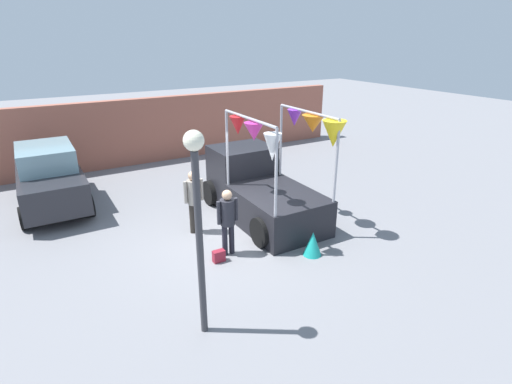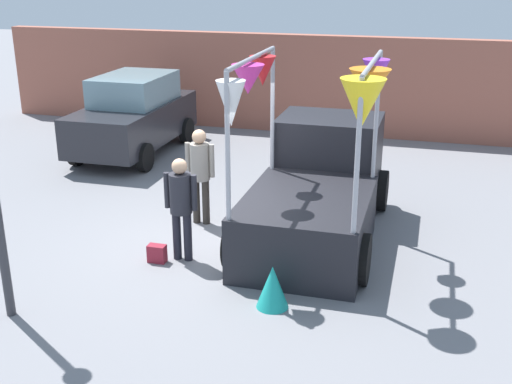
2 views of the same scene
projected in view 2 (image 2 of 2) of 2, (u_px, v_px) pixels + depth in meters
The scene contains 8 objects.
ground_plane at pixel (221, 245), 10.53m from camera, with size 60.00×60.00×0.00m, color slate.
vendor_truck at pixel (319, 183), 10.77m from camera, with size 2.42×4.11×3.10m.
parked_car at pixel (134, 115), 15.33m from camera, with size 1.88×4.00×1.88m.
person_customer at pixel (181, 200), 9.72m from camera, with size 0.53×0.34×1.64m.
person_vendor at pixel (200, 167), 11.10m from camera, with size 0.53×0.34×1.71m.
handbag at pixel (157, 254), 9.91m from camera, with size 0.28×0.16×0.28m, color maroon.
brick_boundary_wall at pixel (313, 85), 17.12m from camera, with size 18.00×0.36×2.60m, color #9E5947.
folded_kite_bundle_teal at pixel (272, 287), 8.56m from camera, with size 0.44×0.44×0.60m, color teal.
Camera 2 is at (3.15, -9.10, 4.39)m, focal length 45.00 mm.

